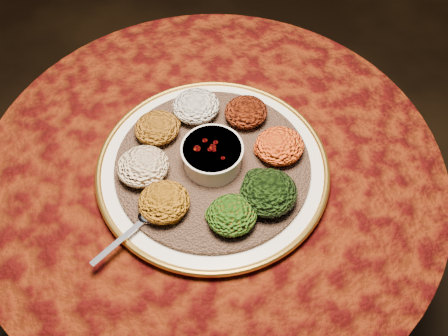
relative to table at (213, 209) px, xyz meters
name	(u,v)px	position (x,y,z in m)	size (l,w,h in m)	color
table	(213,209)	(0.00, 0.00, 0.00)	(0.96, 0.96, 0.73)	black
platter	(213,168)	(0.00, -0.02, 0.19)	(0.48, 0.48, 0.02)	white
injera	(213,165)	(0.00, -0.02, 0.20)	(0.39, 0.39, 0.01)	brown
stew_bowl	(212,155)	(0.00, -0.02, 0.24)	(0.12, 0.12, 0.05)	silver
spoon	(146,218)	(-0.16, -0.09, 0.21)	(0.15, 0.08, 0.01)	silver
portion_ayib	(196,106)	(0.01, 0.12, 0.23)	(0.10, 0.09, 0.05)	silver
portion_kitfo	(246,112)	(0.10, 0.07, 0.23)	(0.09, 0.09, 0.04)	black
portion_tikil	(279,146)	(0.13, -0.04, 0.23)	(0.10, 0.09, 0.05)	#CD9211
portion_gomen	(268,193)	(0.06, -0.13, 0.23)	(0.11, 0.10, 0.05)	black
portion_mixveg	(232,215)	(-0.01, -0.15, 0.23)	(0.09, 0.09, 0.04)	#A93B0A
portion_kik	(164,202)	(-0.12, -0.08, 0.23)	(0.10, 0.09, 0.05)	#A45F0E
portion_timatim	(143,166)	(-0.14, 0.01, 0.23)	(0.10, 0.10, 0.05)	maroon
portion_shiro	(157,128)	(-0.08, 0.09, 0.23)	(0.09, 0.09, 0.04)	#925111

